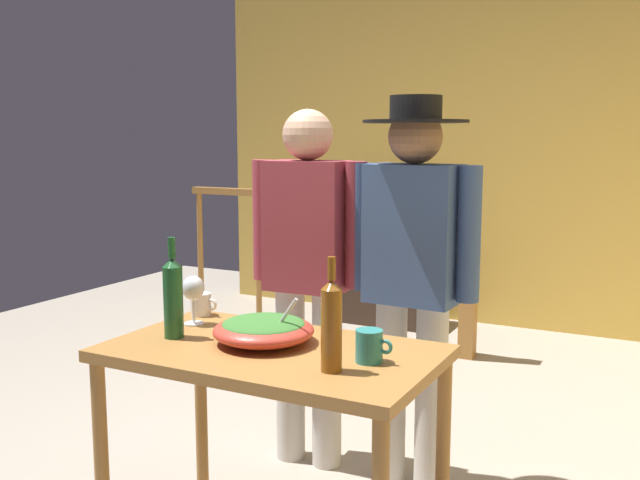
{
  "coord_description": "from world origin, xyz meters",
  "views": [
    {
      "loc": [
        1.24,
        -2.61,
        1.46
      ],
      "look_at": [
        0.01,
        -0.23,
        1.07
      ],
      "focal_mm": 40.76,
      "sensor_mm": 36.0,
      "label": 1
    }
  ],
  "objects_px": {
    "stair_railing": "(376,251)",
    "person_standing_right": "(413,261)",
    "serving_table": "(272,374)",
    "person_standing_left": "(308,262)",
    "mug_teal": "(370,346)",
    "salad_bowl": "(264,329)",
    "flat_screen_tv": "(374,225)",
    "wine_bottle_green": "(173,296)",
    "mug_white": "(201,304)",
    "tv_console": "(375,287)",
    "wine_glass": "(193,290)",
    "wine_bottle_amber": "(331,324)"
  },
  "relations": [
    {
      "from": "tv_console",
      "to": "person_standing_left",
      "type": "relative_size",
      "value": 0.57
    },
    {
      "from": "flat_screen_tv",
      "to": "wine_bottle_green",
      "type": "height_order",
      "value": "wine_bottle_green"
    },
    {
      "from": "flat_screen_tv",
      "to": "person_standing_right",
      "type": "height_order",
      "value": "person_standing_right"
    },
    {
      "from": "mug_teal",
      "to": "person_standing_right",
      "type": "bearing_deg",
      "value": 99.29
    },
    {
      "from": "flat_screen_tv",
      "to": "wine_bottle_green",
      "type": "bearing_deg",
      "value": -79.56
    },
    {
      "from": "tv_console",
      "to": "wine_bottle_green",
      "type": "relative_size",
      "value": 2.51
    },
    {
      "from": "person_standing_left",
      "to": "person_standing_right",
      "type": "xyz_separation_m",
      "value": [
        0.48,
        0.0,
        0.04
      ]
    },
    {
      "from": "wine_glass",
      "to": "mug_white",
      "type": "relative_size",
      "value": 1.6
    },
    {
      "from": "wine_bottle_green",
      "to": "mug_teal",
      "type": "relative_size",
      "value": 2.92
    },
    {
      "from": "wine_bottle_amber",
      "to": "person_standing_right",
      "type": "xyz_separation_m",
      "value": [
        -0.05,
        0.83,
        0.06
      ]
    },
    {
      "from": "stair_railing",
      "to": "mug_teal",
      "type": "height_order",
      "value": "stair_railing"
    },
    {
      "from": "person_standing_left",
      "to": "wine_bottle_green",
      "type": "bearing_deg",
      "value": 77.74
    },
    {
      "from": "serving_table",
      "to": "wine_bottle_green",
      "type": "bearing_deg",
      "value": -172.22
    },
    {
      "from": "serving_table",
      "to": "wine_bottle_green",
      "type": "xyz_separation_m",
      "value": [
        -0.37,
        -0.05,
        0.24
      ]
    },
    {
      "from": "tv_console",
      "to": "mug_white",
      "type": "bearing_deg",
      "value": -80.63
    },
    {
      "from": "mug_teal",
      "to": "wine_bottle_green",
      "type": "bearing_deg",
      "value": -175.36
    },
    {
      "from": "wine_bottle_amber",
      "to": "person_standing_left",
      "type": "bearing_deg",
      "value": 122.37
    },
    {
      "from": "mug_teal",
      "to": "person_standing_right",
      "type": "height_order",
      "value": "person_standing_right"
    },
    {
      "from": "tv_console",
      "to": "wine_bottle_amber",
      "type": "height_order",
      "value": "wine_bottle_amber"
    },
    {
      "from": "wine_bottle_amber",
      "to": "stair_railing",
      "type": "bearing_deg",
      "value": 110.26
    },
    {
      "from": "salad_bowl",
      "to": "wine_bottle_green",
      "type": "bearing_deg",
      "value": -165.23
    },
    {
      "from": "flat_screen_tv",
      "to": "serving_table",
      "type": "distance_m",
      "value": 3.26
    },
    {
      "from": "serving_table",
      "to": "person_standing_left",
      "type": "bearing_deg",
      "value": 108.82
    },
    {
      "from": "person_standing_right",
      "to": "flat_screen_tv",
      "type": "bearing_deg",
      "value": -61.26
    },
    {
      "from": "wine_bottle_green",
      "to": "mug_white",
      "type": "bearing_deg",
      "value": 109.24
    },
    {
      "from": "salad_bowl",
      "to": "wine_glass",
      "type": "bearing_deg",
      "value": 165.83
    },
    {
      "from": "stair_railing",
      "to": "person_standing_right",
      "type": "distance_m",
      "value": 2.07
    },
    {
      "from": "mug_white",
      "to": "wine_bottle_amber",
      "type": "bearing_deg",
      "value": -26.27
    },
    {
      "from": "wine_bottle_green",
      "to": "person_standing_left",
      "type": "distance_m",
      "value": 0.77
    },
    {
      "from": "salad_bowl",
      "to": "wine_bottle_green",
      "type": "height_order",
      "value": "wine_bottle_green"
    },
    {
      "from": "salad_bowl",
      "to": "wine_glass",
      "type": "distance_m",
      "value": 0.39
    },
    {
      "from": "tv_console",
      "to": "mug_teal",
      "type": "xyz_separation_m",
      "value": [
        1.31,
        -3.14,
        0.53
      ]
    },
    {
      "from": "flat_screen_tv",
      "to": "person_standing_left",
      "type": "bearing_deg",
      "value": -73.45
    },
    {
      "from": "salad_bowl",
      "to": "mug_white",
      "type": "bearing_deg",
      "value": 152.77
    },
    {
      "from": "stair_railing",
      "to": "wine_glass",
      "type": "bearing_deg",
      "value": -83.52
    },
    {
      "from": "wine_glass",
      "to": "wine_bottle_amber",
      "type": "relative_size",
      "value": 0.53
    },
    {
      "from": "tv_console",
      "to": "person_standing_right",
      "type": "xyz_separation_m",
      "value": [
        1.2,
        -2.44,
        0.68
      ]
    },
    {
      "from": "wine_bottle_amber",
      "to": "mug_teal",
      "type": "bearing_deg",
      "value": 62.87
    },
    {
      "from": "mug_teal",
      "to": "flat_screen_tv",
      "type": "bearing_deg",
      "value": 112.88
    },
    {
      "from": "mug_white",
      "to": "mug_teal",
      "type": "height_order",
      "value": "mug_teal"
    },
    {
      "from": "person_standing_left",
      "to": "mug_teal",
      "type": "bearing_deg",
      "value": 128.15
    },
    {
      "from": "mug_teal",
      "to": "person_standing_left",
      "type": "height_order",
      "value": "person_standing_left"
    },
    {
      "from": "mug_white",
      "to": "tv_console",
      "type": "bearing_deg",
      "value": 99.37
    },
    {
      "from": "salad_bowl",
      "to": "flat_screen_tv",
      "type": "bearing_deg",
      "value": 106.33
    },
    {
      "from": "stair_railing",
      "to": "tv_console",
      "type": "xyz_separation_m",
      "value": [
        -0.26,
        0.62,
        -0.4
      ]
    },
    {
      "from": "wine_bottle_amber",
      "to": "person_standing_right",
      "type": "height_order",
      "value": "person_standing_right"
    },
    {
      "from": "tv_console",
      "to": "person_standing_left",
      "type": "height_order",
      "value": "person_standing_left"
    },
    {
      "from": "stair_railing",
      "to": "wine_bottle_green",
      "type": "xyz_separation_m",
      "value": [
        0.32,
        -2.58,
        0.23
      ]
    },
    {
      "from": "wine_glass",
      "to": "wine_bottle_amber",
      "type": "bearing_deg",
      "value": -19.58
    },
    {
      "from": "serving_table",
      "to": "wine_bottle_green",
      "type": "relative_size",
      "value": 3.1
    }
  ]
}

